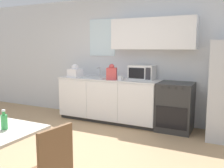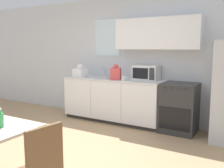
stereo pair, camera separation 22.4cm
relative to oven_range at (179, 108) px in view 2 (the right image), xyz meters
The scene contains 11 objects.
ground_plane 2.31m from the oven_range, 119.64° to the right, with size 12.00×12.00×0.00m, color tan.
wall_back 1.45m from the oven_range, 162.95° to the left, with size 12.00×0.38×2.70m.
kitchen_counter 1.44m from the oven_range, behind, with size 2.23×0.66×0.94m.
oven_range is the anchor object (origin of this frame).
kitchen_sink 1.83m from the oven_range, behind, with size 0.57×0.45×0.22m.
microwave 0.96m from the oven_range, behind, with size 0.51×0.35×0.30m.
coffee_mug 1.22m from the oven_range, behind, with size 0.13×0.09×0.09m.
grocery_bag_0 2.30m from the oven_range, behind, with size 0.31×0.27×0.30m.
grocery_bag_1 1.44m from the oven_range, behind, with size 0.24×0.22×0.33m.
dining_chair_side 3.16m from the oven_range, 97.54° to the right, with size 0.46×0.46×0.93m.
drink_bottle 3.22m from the oven_range, 110.79° to the right, with size 0.07×0.07×0.21m.
Camera 2 is at (2.31, -2.67, 1.60)m, focal length 40.00 mm.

